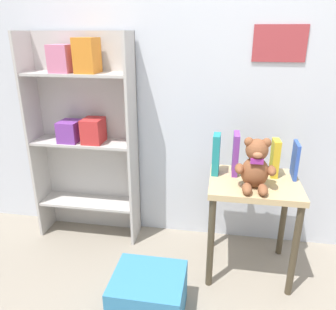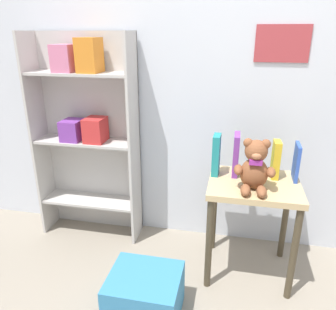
# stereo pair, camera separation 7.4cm
# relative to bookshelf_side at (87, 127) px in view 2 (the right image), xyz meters

# --- Properties ---
(wall_back) EXTENTS (4.80, 0.07, 2.50)m
(wall_back) POSITION_rel_bookshelf_side_xyz_m (0.84, 0.13, 0.42)
(wall_back) COLOR silver
(wall_back) RESTS_ON ground_plane
(bookshelf_side) EXTENTS (0.74, 0.23, 1.47)m
(bookshelf_side) POSITION_rel_bookshelf_side_xyz_m (0.00, 0.00, 0.00)
(bookshelf_side) COLOR #BCB7B2
(bookshelf_side) RESTS_ON ground_plane
(display_table) EXTENTS (0.53, 0.45, 0.63)m
(display_table) POSITION_rel_bookshelf_side_xyz_m (1.16, -0.26, -0.32)
(display_table) COLOR tan
(display_table) RESTS_ON ground_plane
(teddy_bear) EXTENTS (0.23, 0.21, 0.29)m
(teddy_bear) POSITION_rel_bookshelf_side_xyz_m (1.15, -0.35, -0.07)
(teddy_bear) COLOR brown
(teddy_bear) RESTS_ON display_table
(book_standing_teal) EXTENTS (0.05, 0.11, 0.25)m
(book_standing_teal) POSITION_rel_bookshelf_side_xyz_m (0.93, -0.18, -0.08)
(book_standing_teal) COLOR teal
(book_standing_teal) RESTS_ON display_table
(book_standing_purple) EXTENTS (0.03, 0.15, 0.26)m
(book_standing_purple) POSITION_rel_bookshelf_side_xyz_m (1.05, -0.16, -0.07)
(book_standing_purple) COLOR purple
(book_standing_purple) RESTS_ON display_table
(book_standing_green) EXTENTS (0.03, 0.12, 0.21)m
(book_standing_green) POSITION_rel_bookshelf_side_xyz_m (1.16, -0.16, -0.10)
(book_standing_green) COLOR #33934C
(book_standing_green) RESTS_ON display_table
(book_standing_yellow) EXTENTS (0.04, 0.10, 0.23)m
(book_standing_yellow) POSITION_rel_bookshelf_side_xyz_m (1.28, -0.16, -0.09)
(book_standing_yellow) COLOR gold
(book_standing_yellow) RESTS_ON display_table
(book_standing_blue) EXTENTS (0.03, 0.15, 0.22)m
(book_standing_blue) POSITION_rel_bookshelf_side_xyz_m (1.40, -0.16, -0.09)
(book_standing_blue) COLOR #2D51B7
(book_standing_blue) RESTS_ON display_table
(storage_bin) EXTENTS (0.38, 0.34, 0.26)m
(storage_bin) POSITION_rel_bookshelf_side_xyz_m (0.62, -0.74, -0.71)
(storage_bin) COLOR teal
(storage_bin) RESTS_ON ground_plane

